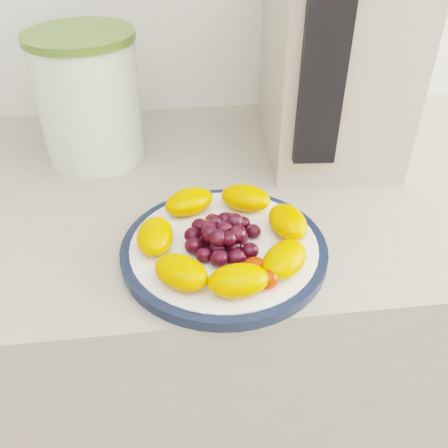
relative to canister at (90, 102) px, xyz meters
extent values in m
cube|color=#9F9785|center=(0.18, -0.12, -0.55)|extent=(3.50, 0.60, 0.90)
cube|color=olive|center=(0.18, -0.12, -0.58)|extent=(3.48, 0.58, 0.84)
cylinder|color=#111B32|center=(0.19, -0.29, -0.09)|extent=(0.27, 0.27, 0.01)
cylinder|color=white|center=(0.19, -0.29, -0.09)|extent=(0.25, 0.25, 0.02)
cylinder|color=#37681A|center=(0.00, 0.00, 0.00)|extent=(0.21, 0.21, 0.20)
cylinder|color=#4C6A2A|center=(0.00, 0.00, 0.11)|extent=(0.22, 0.22, 0.01)
cube|color=#A8A08F|center=(0.40, -0.01, 0.08)|extent=(0.23, 0.30, 0.36)
cube|color=black|center=(0.34, -0.15, 0.09)|extent=(0.06, 0.03, 0.27)
ellipsoid|color=#FF7A00|center=(0.27, -0.28, -0.07)|extent=(0.06, 0.08, 0.03)
ellipsoid|color=#FF7A00|center=(0.23, -0.22, -0.07)|extent=(0.09, 0.07, 0.03)
ellipsoid|color=#FF7A00|center=(0.15, -0.22, -0.07)|extent=(0.09, 0.07, 0.03)
ellipsoid|color=#FF7A00|center=(0.10, -0.29, -0.07)|extent=(0.05, 0.07, 0.03)
ellipsoid|color=#FF7A00|center=(0.13, -0.36, -0.07)|extent=(0.08, 0.08, 0.03)
ellipsoid|color=#FF7A00|center=(0.19, -0.38, -0.07)|extent=(0.07, 0.05, 0.03)
ellipsoid|color=#FF7A00|center=(0.25, -0.35, -0.07)|extent=(0.08, 0.08, 0.03)
ellipsoid|color=black|center=(0.19, -0.29, -0.07)|extent=(0.02, 0.02, 0.02)
ellipsoid|color=black|center=(0.21, -0.29, -0.07)|extent=(0.02, 0.02, 0.02)
ellipsoid|color=black|center=(0.20, -0.28, -0.07)|extent=(0.02, 0.02, 0.02)
ellipsoid|color=black|center=(0.17, -0.28, -0.07)|extent=(0.02, 0.02, 0.02)
ellipsoid|color=black|center=(0.16, -0.29, -0.07)|extent=(0.02, 0.02, 0.02)
ellipsoid|color=black|center=(0.17, -0.31, -0.07)|extent=(0.02, 0.02, 0.02)
ellipsoid|color=black|center=(0.20, -0.31, -0.07)|extent=(0.02, 0.02, 0.02)
ellipsoid|color=black|center=(0.23, -0.28, -0.07)|extent=(0.02, 0.02, 0.02)
ellipsoid|color=black|center=(0.21, -0.27, -0.07)|extent=(0.02, 0.02, 0.02)
ellipsoid|color=black|center=(0.20, -0.25, -0.07)|extent=(0.02, 0.02, 0.02)
ellipsoid|color=black|center=(0.17, -0.25, -0.07)|extent=(0.02, 0.02, 0.02)
ellipsoid|color=black|center=(0.16, -0.27, -0.07)|extent=(0.02, 0.02, 0.02)
ellipsoid|color=black|center=(0.15, -0.28, -0.07)|extent=(0.02, 0.02, 0.02)
ellipsoid|color=black|center=(0.15, -0.31, -0.07)|extent=(0.02, 0.02, 0.02)
ellipsoid|color=black|center=(0.16, -0.32, -0.07)|extent=(0.02, 0.02, 0.02)
ellipsoid|color=black|center=(0.17, -0.33, -0.07)|extent=(0.02, 0.02, 0.02)
ellipsoid|color=black|center=(0.20, -0.33, -0.07)|extent=(0.02, 0.02, 0.02)
ellipsoid|color=black|center=(0.21, -0.32, -0.07)|extent=(0.02, 0.02, 0.02)
ellipsoid|color=black|center=(0.19, -0.29, -0.06)|extent=(0.02, 0.02, 0.02)
ellipsoid|color=black|center=(0.20, -0.28, -0.06)|extent=(0.02, 0.02, 0.02)
ellipsoid|color=black|center=(0.19, -0.27, -0.06)|extent=(0.02, 0.02, 0.02)
ellipsoid|color=black|center=(0.18, -0.28, -0.06)|extent=(0.02, 0.02, 0.02)
ellipsoid|color=black|center=(0.17, -0.29, -0.06)|extent=(0.02, 0.02, 0.02)
ellipsoid|color=black|center=(0.17, -0.30, -0.06)|extent=(0.02, 0.02, 0.02)
ellipsoid|color=black|center=(0.18, -0.31, -0.06)|extent=(0.02, 0.02, 0.02)
ellipsoid|color=black|center=(0.19, -0.31, -0.06)|extent=(0.02, 0.02, 0.02)
ellipsoid|color=black|center=(0.20, -0.31, -0.06)|extent=(0.02, 0.02, 0.02)
ellipsoid|color=red|center=(0.21, -0.36, -0.07)|extent=(0.03, 0.03, 0.02)
ellipsoid|color=red|center=(0.24, -0.35, -0.07)|extent=(0.04, 0.03, 0.02)
ellipsoid|color=red|center=(0.23, -0.38, -0.07)|extent=(0.04, 0.04, 0.02)
camera|label=1|loc=(0.12, -0.80, 0.33)|focal=40.00mm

